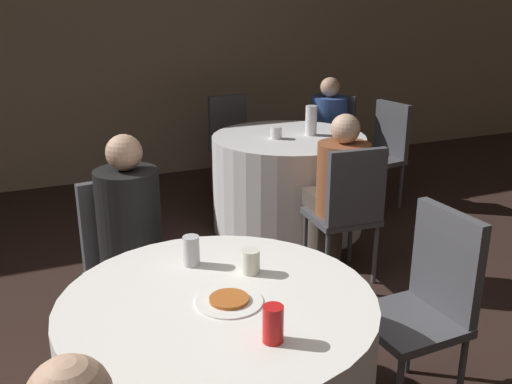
# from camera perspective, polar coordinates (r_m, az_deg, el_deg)

# --- Properties ---
(wall_back) EXTENTS (16.00, 0.06, 2.80)m
(wall_back) POSITION_cam_1_polar(r_m,az_deg,el_deg) (5.77, -17.80, 14.37)
(wall_back) COLOR gray
(wall_back) RESTS_ON ground_plane
(table_far) EXTENTS (1.19, 1.19, 0.75)m
(table_far) POSITION_cam_1_polar(r_m,az_deg,el_deg) (4.53, 3.21, 0.98)
(table_far) COLOR white
(table_far) RESTS_ON ground_plane
(chair_near_north) EXTENTS (0.46, 0.46, 0.91)m
(chair_near_north) POSITION_cam_1_polar(r_m,az_deg,el_deg) (2.97, -12.92, -6.01)
(chair_near_north) COLOR #47474C
(chair_near_north) RESTS_ON ground_plane
(chair_near_east) EXTENTS (0.42, 0.41, 0.91)m
(chair_near_east) POSITION_cam_1_polar(r_m,az_deg,el_deg) (2.63, 16.86, -9.71)
(chair_near_east) COLOR #47474C
(chair_near_east) RESTS_ON ground_plane
(chair_far_east) EXTENTS (0.46, 0.45, 0.91)m
(chair_far_east) POSITION_cam_1_polar(r_m,az_deg,el_deg) (5.11, 12.65, 4.52)
(chair_far_east) COLOR #47474C
(chair_far_east) RESTS_ON ground_plane
(chair_far_north) EXTENTS (0.43, 0.44, 0.91)m
(chair_far_north) POSITION_cam_1_polar(r_m,az_deg,el_deg) (5.34, -2.42, 5.58)
(chair_far_north) COLOR #47474C
(chair_far_north) RESTS_ON ground_plane
(chair_far_south) EXTENTS (0.43, 0.43, 0.91)m
(chair_far_south) POSITION_cam_1_polar(r_m,az_deg,el_deg) (3.61, 9.26, -1.23)
(chair_far_south) COLOR #47474C
(chair_far_south) RESTS_ON ground_plane
(chair_far_northeast) EXTENTS (0.56, 0.56, 0.91)m
(chair_far_northeast) POSITION_cam_1_polar(r_m,az_deg,el_deg) (5.40, 7.55, 5.57)
(chair_far_northeast) COLOR #47474C
(chair_far_northeast) RESTS_ON ground_plane
(person_black_shirt) EXTENTS (0.34, 0.49, 1.17)m
(person_black_shirt) POSITION_cam_1_polar(r_m,az_deg,el_deg) (2.81, -11.80, -6.56)
(person_black_shirt) COLOR #4C4238
(person_black_shirt) RESTS_ON ground_plane
(person_floral_shirt) EXTENTS (0.35, 0.51, 1.09)m
(person_floral_shirt) POSITION_cam_1_polar(r_m,az_deg,el_deg) (3.74, 8.08, -0.19)
(person_floral_shirt) COLOR #4C4238
(person_floral_shirt) RESTS_ON ground_plane
(person_blue_shirt) EXTENTS (0.48, 0.46, 1.09)m
(person_blue_shirt) POSITION_cam_1_polar(r_m,az_deg,el_deg) (5.24, 6.95, 5.35)
(person_blue_shirt) COLOR #33384C
(person_blue_shirt) RESTS_ON ground_plane
(pizza_plate_near) EXTENTS (0.24, 0.24, 0.02)m
(pizza_plate_near) POSITION_cam_1_polar(r_m,az_deg,el_deg) (2.03, -2.71, -10.77)
(pizza_plate_near) COLOR white
(pizza_plate_near) RESTS_ON table_near
(soda_can_red) EXTENTS (0.07, 0.07, 0.12)m
(soda_can_red) POSITION_cam_1_polar(r_m,az_deg,el_deg) (1.80, 1.71, -13.05)
(soda_can_red) COLOR red
(soda_can_red) RESTS_ON table_near
(soda_can_silver) EXTENTS (0.07, 0.07, 0.12)m
(soda_can_silver) POSITION_cam_1_polar(r_m,az_deg,el_deg) (2.28, -6.49, -5.86)
(soda_can_silver) COLOR silver
(soda_can_silver) RESTS_ON table_near
(cup_near) EXTENTS (0.07, 0.07, 0.10)m
(cup_near) POSITION_cam_1_polar(r_m,az_deg,el_deg) (2.21, -0.54, -6.97)
(cup_near) COLOR silver
(cup_near) RESTS_ON table_near
(bottle_far) EXTENTS (0.09, 0.09, 0.23)m
(bottle_far) POSITION_cam_1_polar(r_m,az_deg,el_deg) (4.45, 5.53, 7.13)
(bottle_far) COLOR white
(bottle_far) RESTS_ON table_far
(cup_far) EXTENTS (0.09, 0.09, 0.09)m
(cup_far) POSITION_cam_1_polar(r_m,az_deg,el_deg) (4.33, 2.02, 5.95)
(cup_far) COLOR white
(cup_far) RESTS_ON table_far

